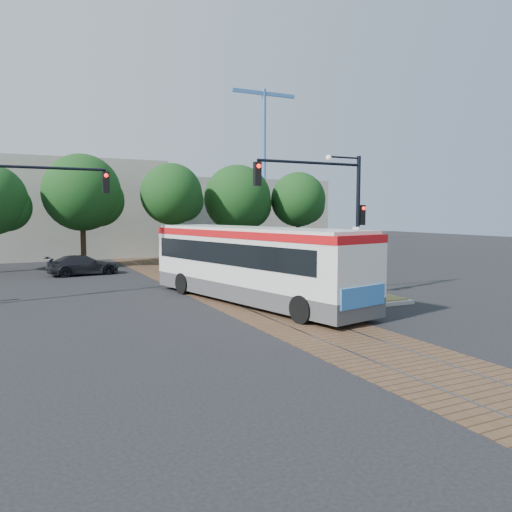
# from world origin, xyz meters

# --- Properties ---
(ground) EXTENTS (120.00, 120.00, 0.00)m
(ground) POSITION_xyz_m (0.00, 0.00, 0.00)
(ground) COLOR black
(ground) RESTS_ON ground
(trackbed) EXTENTS (3.60, 40.00, 0.02)m
(trackbed) POSITION_xyz_m (0.00, 4.00, 0.01)
(trackbed) COLOR brown
(trackbed) RESTS_ON ground
(tree_row) EXTENTS (26.40, 5.60, 7.67)m
(tree_row) POSITION_xyz_m (1.21, 16.42, 4.85)
(tree_row) COLOR #382314
(tree_row) RESTS_ON ground
(warehouses) EXTENTS (40.00, 13.00, 8.00)m
(warehouses) POSITION_xyz_m (-0.53, 28.75, 3.81)
(warehouses) COLOR #ADA899
(warehouses) RESTS_ON ground
(crane) EXTENTS (8.00, 0.50, 18.00)m
(crane) POSITION_xyz_m (18.00, 34.00, 10.88)
(crane) COLOR #3F72B2
(crane) RESTS_ON ground
(city_bus) EXTENTS (4.94, 11.91, 3.12)m
(city_bus) POSITION_xyz_m (0.06, -0.33, 1.74)
(city_bus) COLOR #424144
(city_bus) RESTS_ON ground
(traffic_island) EXTENTS (2.20, 5.20, 1.13)m
(traffic_island) POSITION_xyz_m (4.82, -0.90, 0.33)
(traffic_island) COLOR gray
(traffic_island) RESTS_ON ground
(signal_pole_main) EXTENTS (5.49, 0.46, 6.00)m
(signal_pole_main) POSITION_xyz_m (3.86, -0.81, 4.16)
(signal_pole_main) COLOR black
(signal_pole_main) RESTS_ON ground
(signal_pole_left) EXTENTS (4.99, 0.34, 6.00)m
(signal_pole_left) POSITION_xyz_m (-8.37, 4.00, 3.86)
(signal_pole_left) COLOR black
(signal_pole_left) RESTS_ON ground
(parked_car) EXTENTS (4.28, 2.12, 1.20)m
(parked_car) POSITION_xyz_m (-5.09, 12.32, 0.60)
(parked_car) COLOR black
(parked_car) RESTS_ON ground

